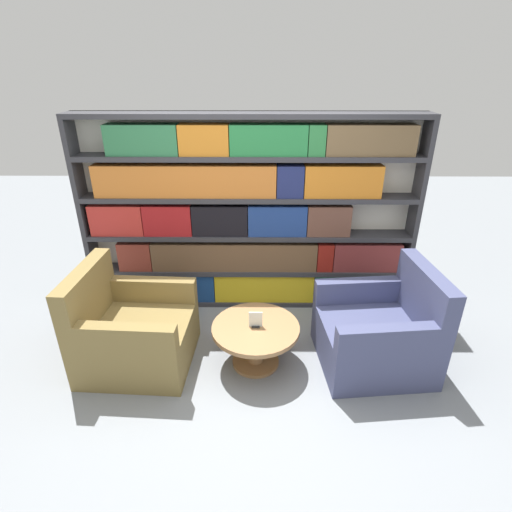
# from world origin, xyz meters

# --- Properties ---
(ground_plane) EXTENTS (14.00, 14.00, 0.00)m
(ground_plane) POSITION_xyz_m (0.00, 0.00, 0.00)
(ground_plane) COLOR gray
(bookshelf) EXTENTS (3.52, 0.30, 2.09)m
(bookshelf) POSITION_xyz_m (-0.01, 1.35, 1.03)
(bookshelf) COLOR silver
(bookshelf) RESTS_ON ground_plane
(armchair_left) EXTENTS (0.99, 0.93, 0.94)m
(armchair_left) POSITION_xyz_m (-1.04, 0.29, 0.31)
(armchair_left) COLOR olive
(armchair_left) RESTS_ON ground_plane
(armchair_right) EXTENTS (1.02, 0.96, 0.94)m
(armchair_right) POSITION_xyz_m (1.20, 0.29, 0.31)
(armchair_right) COLOR #42476B
(armchair_right) RESTS_ON ground_plane
(coffee_table) EXTENTS (0.78, 0.78, 0.41)m
(coffee_table) POSITION_xyz_m (0.08, 0.26, 0.29)
(coffee_table) COLOR olive
(coffee_table) RESTS_ON ground_plane
(table_sign) EXTENTS (0.12, 0.06, 0.15)m
(table_sign) POSITION_xyz_m (0.08, 0.26, 0.47)
(table_sign) COLOR black
(table_sign) RESTS_ON coffee_table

